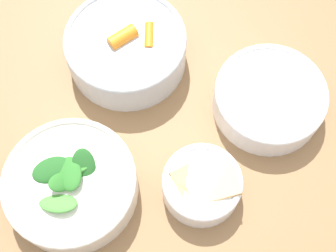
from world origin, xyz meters
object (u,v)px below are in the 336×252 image
Objects in this scene: bowl_carrots at (126,48)px; bowl_cookies at (202,185)px; bowl_beans_hotdog at (269,99)px; bowl_greens at (71,184)px.

bowl_carrots is 0.26m from bowl_cookies.
bowl_carrots is 1.69× the size of bowl_cookies.
bowl_beans_hotdog is (0.23, -0.09, -0.01)m from bowl_carrots.
bowl_cookies is (0.12, -0.23, -0.01)m from bowl_carrots.
bowl_beans_hotdog is at bearing 52.53° from bowl_cookies.
bowl_carrots is 0.25m from bowl_beans_hotdog.
bowl_cookies is at bearing -127.47° from bowl_beans_hotdog.
bowl_carrots is 0.24m from bowl_greens.
bowl_greens is (-0.07, -0.23, -0.01)m from bowl_carrots.
bowl_greens is 1.65× the size of bowl_cookies.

